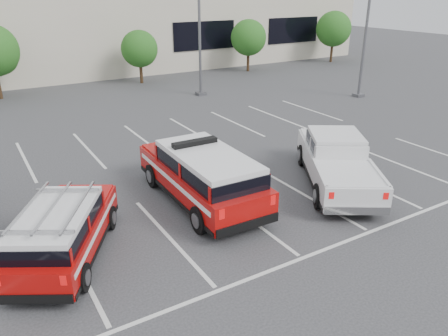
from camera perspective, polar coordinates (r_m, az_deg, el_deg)
The scene contains 11 objects.
ground at distance 14.43m, azimuth 2.76°, elevation -6.25°, with size 120.00×120.00×0.00m, color #303033.
stall_markings at distance 17.95m, azimuth -5.24°, elevation -0.27°, with size 23.00×15.00×0.01m, color silver.
convention_building at distance 42.99m, azimuth -22.52°, elevation 18.02°, with size 60.00×16.99×13.20m.
tree_mid_right at distance 34.99m, azimuth -10.86°, elevation 14.90°, with size 2.77×2.77×3.99m.
tree_right at distance 39.58m, azimuth 3.30°, elevation 16.50°, with size 3.07×3.07×4.42m.
tree_far_right at distance 45.92m, azimuth 14.16°, elevation 17.07°, with size 3.37×3.37×4.85m.
light_pole_mid at distance 30.03m, azimuth -3.25°, elevation 19.19°, with size 0.90×0.60×10.24m.
light_pole_right at distance 30.92m, azimuth 18.26°, elevation 18.26°, with size 0.90×0.60×10.24m.
fire_chief_suv at distance 14.98m, azimuth -2.87°, elevation -1.43°, with size 2.32×6.06×2.12m.
white_pickup at distance 16.92m, azimuth 14.45°, elevation 0.30°, with size 5.01×6.23×1.86m.
ladder_suv at distance 12.72m, azimuth -20.20°, elevation -8.21°, with size 3.94×4.96×1.84m.
Camera 1 is at (-7.13, -10.44, 6.95)m, focal length 35.00 mm.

